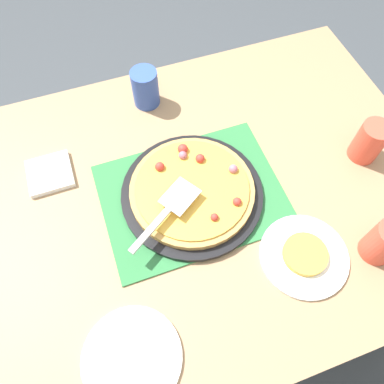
{
  "coord_description": "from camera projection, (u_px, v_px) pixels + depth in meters",
  "views": [
    {
      "loc": [
        -0.16,
        -0.45,
        1.63
      ],
      "look_at": [
        0.0,
        0.0,
        0.77
      ],
      "focal_mm": 34.6,
      "sensor_mm": 36.0,
      "label": 1
    }
  ],
  "objects": [
    {
      "name": "cup_far",
      "position": [
        369.0,
        142.0,
        1.02
      ],
      "size": [
        0.08,
        0.08,
        0.12
      ],
      "primitive_type": "cylinder",
      "color": "#E04C38",
      "rests_on": "dining_table"
    },
    {
      "name": "served_slice_right",
      "position": [
        305.0,
        254.0,
        0.9
      ],
      "size": [
        0.11,
        0.11,
        0.02
      ],
      "primitive_type": "cylinder",
      "color": "gold",
      "rests_on": "plate_far_right"
    },
    {
      "name": "plate_far_right",
      "position": [
        304.0,
        256.0,
        0.91
      ],
      "size": [
        0.22,
        0.22,
        0.01
      ],
      "primitive_type": "cylinder",
      "color": "white",
      "rests_on": "dining_table"
    },
    {
      "name": "napkin_stack",
      "position": [
        50.0,
        174.0,
        1.03
      ],
      "size": [
        0.12,
        0.12,
        0.02
      ],
      "primitive_type": "cube",
      "color": "white",
      "rests_on": "dining_table"
    },
    {
      "name": "cup_corner",
      "position": [
        145.0,
        88.0,
        1.12
      ],
      "size": [
        0.08,
        0.08,
        0.12
      ],
      "primitive_type": "cylinder",
      "color": "#3351AD",
      "rests_on": "dining_table"
    },
    {
      "name": "placemat",
      "position": [
        192.0,
        195.0,
        1.0
      ],
      "size": [
        0.48,
        0.36,
        0.01
      ],
      "primitive_type": "cube",
      "color": "#2D753D",
      "rests_on": "dining_table"
    },
    {
      "name": "pizza_server",
      "position": [
        168.0,
        210.0,
        0.9
      ],
      "size": [
        0.22,
        0.16,
        0.01
      ],
      "color": "silver",
      "rests_on": "pizza"
    },
    {
      "name": "dining_table",
      "position": [
        192.0,
        213.0,
        1.1
      ],
      "size": [
        1.4,
        1.0,
        0.75
      ],
      "color": "#9E7A56",
      "rests_on": "ground_plane"
    },
    {
      "name": "pizza_pan",
      "position": [
        192.0,
        193.0,
        0.99
      ],
      "size": [
        0.38,
        0.38,
        0.01
      ],
      "primitive_type": "cylinder",
      "color": "black",
      "rests_on": "placemat"
    },
    {
      "name": "pizza",
      "position": [
        192.0,
        189.0,
        0.98
      ],
      "size": [
        0.33,
        0.33,
        0.05
      ],
      "color": "tan",
      "rests_on": "pizza_pan"
    },
    {
      "name": "ground_plane",
      "position": [
        192.0,
        275.0,
        1.66
      ],
      "size": [
        8.0,
        8.0,
        0.0
      ],
      "primitive_type": "plane",
      "color": "#3D4247"
    },
    {
      "name": "plate_side",
      "position": [
        132.0,
        358.0,
        0.8
      ],
      "size": [
        0.22,
        0.22,
        0.01
      ],
      "primitive_type": "cylinder",
      "color": "white",
      "rests_on": "dining_table"
    }
  ]
}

